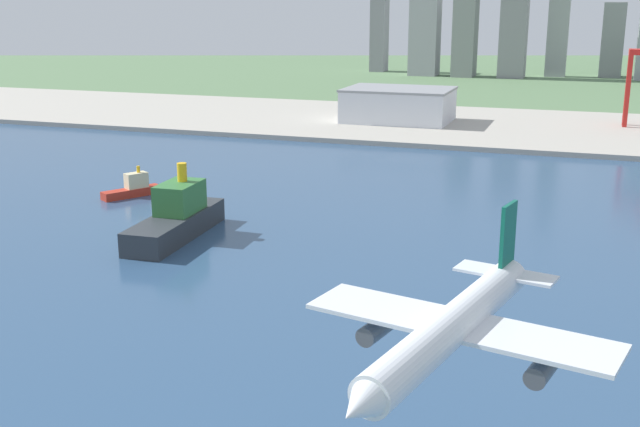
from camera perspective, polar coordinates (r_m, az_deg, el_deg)
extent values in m
plane|color=#587951|center=(243.87, 9.21, -0.63)|extent=(2400.00, 2400.00, 0.00)
cube|color=#2D4C70|center=(187.76, 5.94, -5.29)|extent=(840.00, 360.00, 0.15)
cube|color=#ACA79B|center=(428.34, 13.77, 6.04)|extent=(840.00, 140.00, 2.50)
cylinder|color=silver|center=(85.41, 9.56, -8.02)|extent=(12.28, 37.39, 4.23)
cone|color=silver|center=(68.74, 2.85, -13.81)|extent=(4.93, 5.42, 4.02)
cube|color=silver|center=(87.26, 10.02, -7.98)|extent=(35.10, 15.47, 0.50)
cube|color=#0C5947|center=(98.77, 13.42, -2.15)|extent=(1.47, 4.49, 10.15)
cube|color=silver|center=(99.93, 13.29, -4.24)|extent=(12.89, 6.69, 0.36)
cylinder|color=#4C4F54|center=(84.56, 15.77, -10.85)|extent=(3.41, 5.61, 2.33)
cylinder|color=#4C4F54|center=(90.85, 4.03, -8.42)|extent=(3.41, 5.61, 2.33)
cube|color=#2D3338|center=(227.72, -10.41, -0.90)|extent=(13.83, 44.15, 6.68)
cube|color=#337238|center=(228.71, -10.12, 1.16)|extent=(10.53, 16.18, 8.53)
cylinder|color=yellow|center=(229.08, -9.96, 2.97)|extent=(2.78, 2.78, 5.34)
cube|color=#B22D1E|center=(279.47, -13.49, 1.49)|extent=(14.73, 20.43, 2.82)
cube|color=beige|center=(279.46, -13.17, 2.36)|extent=(7.24, 8.50, 5.27)
cylinder|color=yellow|center=(279.15, -13.02, 3.14)|extent=(1.12, 1.12, 2.26)
cube|color=red|center=(438.25, 21.40, 8.23)|extent=(2.20, 2.20, 36.75)
cube|color=red|center=(446.20, 21.37, 8.34)|extent=(2.20, 2.20, 36.75)
cube|color=silver|center=(432.83, 5.71, 7.77)|extent=(55.80, 41.77, 16.69)
cube|color=gray|center=(431.80, 5.74, 8.95)|extent=(56.91, 42.60, 1.20)
cube|color=gray|center=(782.04, 4.32, 13.11)|extent=(14.11, 19.52, 78.59)
cube|color=#A6A4AF|center=(742.77, 7.62, 13.01)|extent=(25.30, 24.67, 80.68)
cube|color=gray|center=(735.77, 10.54, 14.02)|extent=(19.46, 27.92, 110.20)
cube|color=gray|center=(731.95, 13.95, 14.03)|extent=(22.76, 24.53, 115.21)
cube|color=gray|center=(766.33, 20.42, 11.70)|extent=(19.01, 27.95, 65.24)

